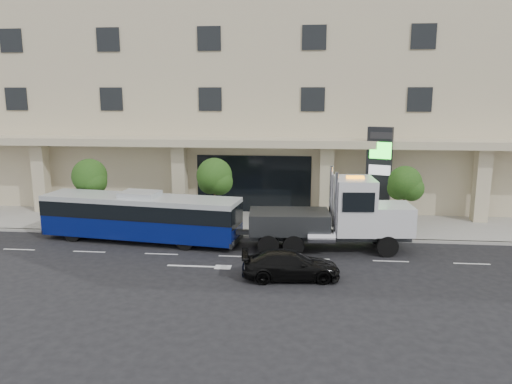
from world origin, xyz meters
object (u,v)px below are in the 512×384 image
tow_truck (337,217)px  black_sedan (291,265)px  signage_pylon (379,175)px  city_bus (141,216)px

tow_truck → black_sedan: bearing=-121.5°
tow_truck → signage_pylon: signage_pylon is taller
tow_truck → signage_pylon: (2.89, 5.50, 1.44)m
city_bus → signage_pylon: 14.98m
city_bus → tow_truck: (11.14, -0.60, 0.36)m
tow_truck → city_bus: bearing=173.2°
black_sedan → tow_truck: bearing=-33.6°
city_bus → black_sedan: bearing=-22.5°
tow_truck → signage_pylon: size_ratio=1.60×
city_bus → black_sedan: size_ratio=2.60×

